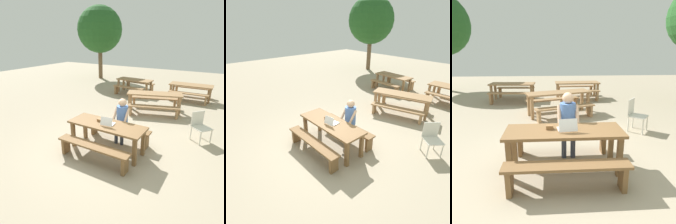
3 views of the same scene
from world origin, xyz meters
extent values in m
plane|color=tan|center=(0.00, 0.00, 0.00)|extent=(30.00, 30.00, 0.00)
cube|color=brown|center=(0.00, 0.00, 0.74)|extent=(2.04, 0.73, 0.05)
cube|color=brown|center=(-0.92, -0.26, 0.36)|extent=(0.09, 0.09, 0.72)
cube|color=brown|center=(0.92, -0.26, 0.36)|extent=(0.09, 0.09, 0.72)
cube|color=brown|center=(-0.92, 0.26, 0.36)|extent=(0.09, 0.09, 0.72)
cube|color=brown|center=(0.92, 0.26, 0.36)|extent=(0.09, 0.09, 0.72)
cube|color=brown|center=(0.00, -0.64, 0.44)|extent=(1.93, 0.30, 0.05)
cube|color=brown|center=(-0.86, -0.64, 0.21)|extent=(0.08, 0.24, 0.42)
cube|color=brown|center=(0.86, -0.64, 0.21)|extent=(0.08, 0.24, 0.42)
cube|color=brown|center=(0.00, 0.64, 0.44)|extent=(1.93, 0.30, 0.05)
cube|color=brown|center=(-0.86, 0.64, 0.21)|extent=(0.08, 0.24, 0.42)
cube|color=brown|center=(0.86, 0.64, 0.21)|extent=(0.08, 0.24, 0.42)
cube|color=white|center=(0.04, 0.03, 0.78)|extent=(0.34, 0.25, 0.02)
cube|color=white|center=(0.06, -0.11, 0.89)|extent=(0.32, 0.12, 0.21)
cube|color=black|center=(0.06, -0.10, 0.89)|extent=(0.30, 0.10, 0.19)
cube|color=olive|center=(-0.25, 0.05, 0.80)|extent=(0.12, 0.09, 0.07)
cylinder|color=#333847|center=(0.03, 0.46, 0.23)|extent=(0.10, 0.10, 0.46)
cylinder|color=#333847|center=(0.21, 0.46, 0.23)|extent=(0.10, 0.10, 0.46)
cube|color=#333847|center=(0.12, 0.55, 0.50)|extent=(0.28, 0.28, 0.12)
cylinder|color=#517AC6|center=(0.12, 0.64, 0.82)|extent=(0.32, 0.32, 0.54)
cylinder|color=#DBAD89|center=(-0.06, 0.54, 0.85)|extent=(0.07, 0.32, 0.41)
cylinder|color=#DBAD89|center=(0.29, 0.54, 0.85)|extent=(0.07, 0.32, 0.41)
sphere|color=#DBAD89|center=(0.12, 0.64, 1.19)|extent=(0.22, 0.22, 0.22)
cube|color=silver|center=(2.09, 1.80, 0.42)|extent=(0.62, 0.62, 0.02)
cube|color=silver|center=(1.92, 1.93, 0.65)|extent=(0.29, 0.35, 0.43)
cylinder|color=silver|center=(2.11, 1.53, 0.21)|extent=(0.04, 0.04, 0.41)
cylinder|color=silver|center=(2.35, 1.82, 0.21)|extent=(0.04, 0.04, 0.41)
cylinder|color=silver|center=(1.82, 1.77, 0.21)|extent=(0.04, 0.04, 0.41)
cylinder|color=silver|center=(2.06, 2.07, 0.21)|extent=(0.04, 0.04, 0.41)
cube|color=#9E754C|center=(-1.82, 5.74, 0.72)|extent=(1.90, 0.85, 0.05)
cube|color=#9E754C|center=(-2.67, 5.52, 0.35)|extent=(0.10, 0.10, 0.70)
cube|color=#9E754C|center=(-1.01, 5.42, 0.35)|extent=(0.10, 0.10, 0.70)
cube|color=#9E754C|center=(-2.63, 6.06, 0.35)|extent=(0.10, 0.10, 0.70)
cube|color=#9E754C|center=(-0.97, 5.96, 0.35)|extent=(0.10, 0.10, 0.70)
cube|color=#9E754C|center=(-1.86, 5.08, 0.45)|extent=(1.69, 0.40, 0.05)
cube|color=#9E754C|center=(-2.60, 5.13, 0.21)|extent=(0.09, 0.24, 0.43)
cube|color=#9E754C|center=(-1.12, 5.04, 0.21)|extent=(0.09, 0.24, 0.43)
cube|color=#9E754C|center=(-1.78, 6.40, 0.45)|extent=(1.69, 0.40, 0.05)
cube|color=#9E754C|center=(-2.52, 6.44, 0.21)|extent=(0.09, 0.24, 0.43)
cube|color=#9E754C|center=(-1.04, 6.35, 0.21)|extent=(0.09, 0.24, 0.43)
cube|color=#9E754C|center=(0.06, 3.51, 0.75)|extent=(2.24, 1.28, 0.05)
cube|color=#9E754C|center=(-0.79, 2.99, 0.36)|extent=(0.11, 0.11, 0.73)
cube|color=#9E754C|center=(1.05, 3.59, 0.36)|extent=(0.11, 0.11, 0.73)
cube|color=#9E754C|center=(-0.93, 3.43, 0.36)|extent=(0.11, 0.11, 0.73)
cube|color=#9E754C|center=(0.91, 4.02, 0.36)|extent=(0.11, 0.11, 0.73)
cube|color=#9E754C|center=(0.24, 2.94, 0.40)|extent=(1.92, 0.87, 0.05)
cube|color=#9E754C|center=(-0.58, 2.68, 0.19)|extent=(0.15, 0.25, 0.38)
cube|color=#9E754C|center=(1.06, 3.21, 0.19)|extent=(0.15, 0.25, 0.38)
cube|color=#9E754C|center=(-0.12, 4.08, 0.40)|extent=(1.92, 0.87, 0.05)
cube|color=#9E754C|center=(-0.94, 3.81, 0.19)|extent=(0.15, 0.25, 0.38)
cube|color=#9E754C|center=(0.70, 4.34, 0.19)|extent=(0.15, 0.25, 0.38)
cube|color=#9E754C|center=(0.99, 6.08, 0.70)|extent=(1.97, 0.84, 0.05)
cube|color=#9E754C|center=(0.13, 5.76, 0.34)|extent=(0.09, 0.09, 0.68)
cube|color=#9E754C|center=(1.88, 5.80, 0.34)|extent=(0.09, 0.09, 0.68)
cube|color=#9E754C|center=(0.11, 6.35, 0.34)|extent=(0.09, 0.09, 0.68)
cube|color=#9E754C|center=(1.86, 6.39, 0.34)|extent=(0.09, 0.09, 0.68)
cube|color=#9E754C|center=(1.01, 5.43, 0.44)|extent=(1.76, 0.34, 0.05)
cube|color=#9E754C|center=(0.23, 5.41, 0.21)|extent=(0.09, 0.24, 0.41)
cube|color=#9E754C|center=(1.79, 5.44, 0.21)|extent=(0.09, 0.24, 0.41)
cube|color=#9E754C|center=(0.98, 6.72, 0.44)|extent=(1.76, 0.34, 0.05)
cube|color=#9E754C|center=(0.20, 6.71, 0.21)|extent=(0.09, 0.24, 0.41)
cube|color=#9E754C|center=(1.76, 6.74, 0.21)|extent=(0.09, 0.24, 0.41)
cylinder|color=brown|center=(-5.74, 8.38, 1.21)|extent=(0.29, 0.29, 2.41)
sphere|color=#235623|center=(-5.74, 8.38, 3.34)|extent=(3.08, 3.08, 3.08)
camera|label=1|loc=(2.50, -3.99, 2.86)|focal=32.11mm
camera|label=2|loc=(3.60, -2.93, 3.31)|focal=30.72mm
camera|label=3|loc=(-0.24, -3.46, 2.09)|focal=34.36mm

